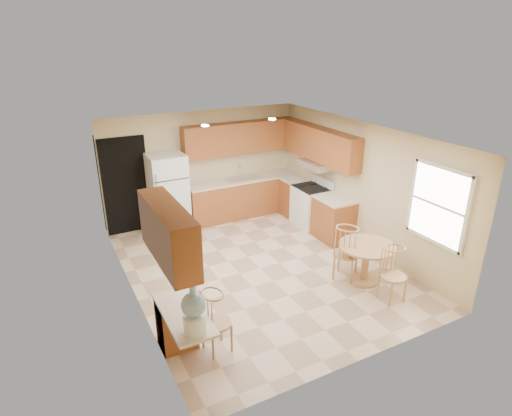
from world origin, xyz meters
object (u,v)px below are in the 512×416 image
water_crock (194,312)px  chair_desk (219,319)px  stove (311,206)px  chair_table_a (350,250)px  refrigerator (168,193)px  chair_table_b (398,272)px  dining_table (366,258)px

water_crock → chair_desk: bearing=39.3°
stove → water_crock: water_crock is taller
chair_table_a → water_crock: (-3.17, -1.04, 0.44)m
refrigerator → stove: (2.88, -1.22, -0.39)m
chair_table_a → chair_desk: 2.80m
chair_table_a → chair_table_b: (0.23, -0.89, -0.04)m
refrigerator → chair_table_a: size_ratio=1.73×
stove → chair_desk: bearing=-139.9°
refrigerator → chair_table_a: (2.12, -3.48, -0.25)m
stove → water_crock: bearing=-139.9°
refrigerator → chair_table_b: bearing=-61.7°
dining_table → chair_desk: (-2.95, -0.52, 0.09)m
stove → chair_desk: stove is taller
refrigerator → water_crock: bearing=-103.1°
refrigerator → dining_table: 4.35m
refrigerator → dining_table: bearing=-57.1°
chair_table_b → chair_desk: 2.96m
chair_table_b → water_crock: bearing=5.9°
stove → chair_table_b: stove is taller
stove → chair_desk: 4.55m
dining_table → chair_desk: bearing=-170.1°
dining_table → chair_table_b: 0.75m
refrigerator → stove: bearing=-23.0°
chair_table_a → water_crock: bearing=-108.1°
stove → dining_table: bearing=-102.3°
chair_table_a → chair_desk: bearing=-112.4°
stove → water_crock: size_ratio=1.79×
stove → dining_table: stove is taller
stove → chair_table_b: bearing=-99.5°
chair_table_a → dining_table: bearing=19.6°
dining_table → water_crock: water_crock is taller
dining_table → chair_table_b: size_ratio=1.03×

